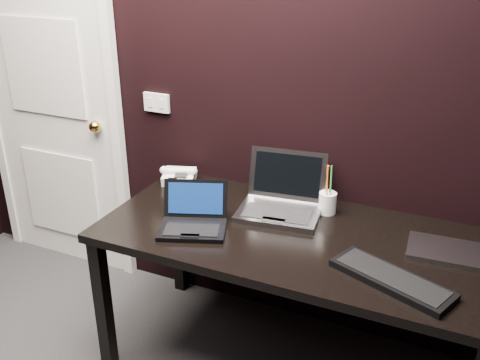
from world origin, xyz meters
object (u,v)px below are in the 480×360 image
at_px(closed_laptop, 445,251).
at_px(pen_cup, 328,202).
at_px(desk, 293,248).
at_px(ext_keyboard, 391,279).
at_px(mobile_phone, 172,189).
at_px(netbook, 193,220).
at_px(silver_laptop, 281,202).
at_px(desk_phone, 179,176).
at_px(door, 51,102).

distance_m(closed_laptop, pen_cup, 0.56).
bearing_deg(desk, ext_keyboard, -23.78).
distance_m(ext_keyboard, closed_laptop, 0.34).
distance_m(ext_keyboard, mobile_phone, 1.17).
xyz_separation_m(netbook, silver_laptop, (0.30, 0.31, 0.01)).
xyz_separation_m(closed_laptop, pen_cup, (-0.54, 0.15, 0.05)).
relative_size(silver_laptop, closed_laptop, 1.35).
relative_size(netbook, desk_phone, 1.74).
bearing_deg(mobile_phone, door, 164.80).
height_order(desk, pen_cup, pen_cup).
bearing_deg(mobile_phone, netbook, -44.04).
distance_m(silver_laptop, closed_laptop, 0.74).
relative_size(silver_laptop, mobile_phone, 4.49).
bearing_deg(closed_laptop, desk_phone, 172.92).
bearing_deg(pen_cup, door, 175.83).
bearing_deg(ext_keyboard, mobile_phone, 164.62).
xyz_separation_m(ext_keyboard, mobile_phone, (-1.13, 0.31, 0.02)).
xyz_separation_m(door, netbook, (1.23, -0.51, -0.27)).
relative_size(desk, silver_laptop, 4.14).
height_order(desk_phone, mobile_phone, same).
distance_m(door, pen_cup, 1.75).
distance_m(netbook, silver_laptop, 0.43).
bearing_deg(desk, closed_laptop, 9.24).
bearing_deg(pen_cup, netbook, -142.26).
relative_size(desk, ext_keyboard, 3.50).
relative_size(door, netbook, 5.95).
bearing_deg(closed_laptop, door, 173.06).
bearing_deg(pen_cup, desk, -107.38).
bearing_deg(door, netbook, -22.62).
bearing_deg(closed_laptop, desk, -170.76).
distance_m(netbook, ext_keyboard, 0.88).
relative_size(netbook, mobile_phone, 3.94).
bearing_deg(netbook, desk, 18.00).
height_order(desk, silver_laptop, silver_laptop).
height_order(netbook, pen_cup, pen_cup).
height_order(door, pen_cup, door).
bearing_deg(ext_keyboard, door, 164.71).
bearing_deg(desk_phone, closed_laptop, -7.08).
distance_m(silver_laptop, desk_phone, 0.61).
bearing_deg(netbook, mobile_phone, 135.96).
distance_m(mobile_phone, pen_cup, 0.77).
height_order(desk_phone, pen_cup, pen_cup).
bearing_deg(mobile_phone, silver_laptop, 6.34).
relative_size(silver_laptop, ext_keyboard, 0.84).
bearing_deg(pen_cup, closed_laptop, -15.55).
height_order(desk, mobile_phone, mobile_phone).
relative_size(desk, netbook, 4.72).
bearing_deg(pen_cup, desk_phone, 178.76).
height_order(door, desk, door).
distance_m(desk, pen_cup, 0.29).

